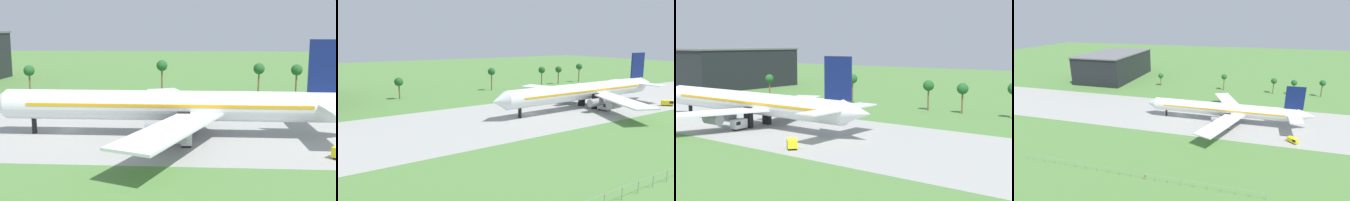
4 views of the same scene
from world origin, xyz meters
The scene contains 6 objects.
ground_plane centered at (0.00, 0.00, 0.00)m, with size 600.00×600.00×0.00m, color #517F3D.
taxiway_strip centered at (0.00, 0.00, 0.01)m, with size 320.00×44.00×0.02m.
jet_airliner centered at (22.97, -2.75, 6.03)m, with size 77.19×60.49×19.13m.
baggage_tug centered at (24.99, -9.72, 1.45)m, with size 2.32×4.32×2.71m.
catering_van centered at (51.16, -17.23, 1.12)m, with size 4.34×4.15×2.05m.
palm_tree_row centered at (33.69, 51.65, 8.06)m, with size 106.94×3.60×10.91m.
Camera 2 is at (-64.39, -84.40, 24.29)m, focal length 35.00 mm.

